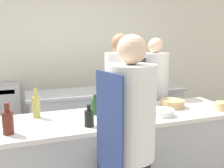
# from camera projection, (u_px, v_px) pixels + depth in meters

# --- Properties ---
(wall_back) EXTENTS (8.00, 0.06, 2.80)m
(wall_back) POSITION_uv_depth(u_px,v_px,m) (77.00, 54.00, 4.38)
(wall_back) COLOR silver
(wall_back) RESTS_ON ground_plane
(prep_counter) EXTENTS (2.43, 0.72, 0.93)m
(prep_counter) POSITION_uv_depth(u_px,v_px,m) (124.00, 157.00, 2.58)
(prep_counter) COLOR #A8AAAF
(prep_counter) RESTS_ON ground_plane
(pass_counter) EXTENTS (2.34, 0.65, 0.93)m
(pass_counter) POSITION_uv_depth(u_px,v_px,m) (108.00, 119.00, 3.80)
(pass_counter) COLOR #A8AAAF
(pass_counter) RESTS_ON ground_plane
(chef_at_prep_near) EXTENTS (0.41, 0.40, 1.71)m
(chef_at_prep_near) POSITION_uv_depth(u_px,v_px,m) (130.00, 148.00, 1.90)
(chef_at_prep_near) COLOR black
(chef_at_prep_near) RESTS_ON ground_plane
(chef_at_stove) EXTENTS (0.42, 0.40, 1.73)m
(chef_at_stove) POSITION_uv_depth(u_px,v_px,m) (121.00, 104.00, 3.11)
(chef_at_stove) COLOR black
(chef_at_stove) RESTS_ON ground_plane
(chef_at_pass_far) EXTENTS (0.40, 0.38, 1.68)m
(chef_at_pass_far) POSITION_uv_depth(u_px,v_px,m) (154.00, 101.00, 3.35)
(chef_at_pass_far) COLOR black
(chef_at_pass_far) RESTS_ON ground_plane
(bottle_olive_oil) EXTENTS (0.08, 0.08, 0.19)m
(bottle_olive_oil) POSITION_uv_depth(u_px,v_px,m) (89.00, 118.00, 2.15)
(bottle_olive_oil) COLOR black
(bottle_olive_oil) RESTS_ON prep_counter
(bottle_vinegar) EXTENTS (0.07, 0.07, 0.28)m
(bottle_vinegar) POSITION_uv_depth(u_px,v_px,m) (36.00, 106.00, 2.39)
(bottle_vinegar) COLOR #B2A84C
(bottle_vinegar) RESTS_ON prep_counter
(bottle_wine) EXTENTS (0.09, 0.09, 0.25)m
(bottle_wine) POSITION_uv_depth(u_px,v_px,m) (8.00, 122.00, 1.97)
(bottle_wine) COLOR #5B2319
(bottle_wine) RESTS_ON prep_counter
(bottle_cooking_oil) EXTENTS (0.06, 0.06, 0.23)m
(bottle_cooking_oil) POSITION_uv_depth(u_px,v_px,m) (132.00, 102.00, 2.61)
(bottle_cooking_oil) COLOR silver
(bottle_cooking_oil) RESTS_ON prep_counter
(bottle_sauce) EXTENTS (0.08, 0.08, 0.20)m
(bottle_sauce) POSITION_uv_depth(u_px,v_px,m) (95.00, 106.00, 2.49)
(bottle_sauce) COLOR #19471E
(bottle_sauce) RESTS_ON prep_counter
(bottle_water) EXTENTS (0.06, 0.06, 0.23)m
(bottle_water) POSITION_uv_depth(u_px,v_px,m) (106.00, 107.00, 2.44)
(bottle_water) COLOR #2D5175
(bottle_water) RESTS_ON prep_counter
(bowl_mixing_large) EXTENTS (0.26, 0.26, 0.08)m
(bowl_mixing_large) POSITION_uv_depth(u_px,v_px,m) (172.00, 103.00, 2.76)
(bowl_mixing_large) COLOR tan
(bowl_mixing_large) RESTS_ON prep_counter
(bowl_prep_small) EXTENTS (0.17, 0.17, 0.09)m
(bowl_prep_small) POSITION_uv_depth(u_px,v_px,m) (223.00, 106.00, 2.64)
(bowl_prep_small) COLOR tan
(bowl_prep_small) RESTS_ON prep_counter
(bowl_ceramic_blue) EXTENTS (0.22, 0.22, 0.06)m
(bowl_ceramic_blue) POSITION_uv_depth(u_px,v_px,m) (163.00, 112.00, 2.46)
(bowl_ceramic_blue) COLOR white
(bowl_ceramic_blue) RESTS_ON prep_counter
(cup) EXTENTS (0.10, 0.10, 0.10)m
(cup) POSITION_uv_depth(u_px,v_px,m) (125.00, 102.00, 2.76)
(cup) COLOR #33477F
(cup) RESTS_ON prep_counter
(stockpot) EXTENTS (0.26, 0.26, 0.25)m
(stockpot) POSITION_uv_depth(u_px,v_px,m) (125.00, 80.00, 3.80)
(stockpot) COLOR #A8AAAF
(stockpot) RESTS_ON pass_counter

